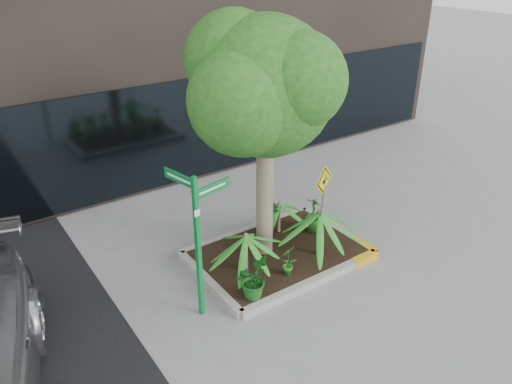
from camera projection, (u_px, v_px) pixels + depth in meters
ground at (279, 268)px, 9.63m from camera, size 80.00×80.00×0.00m
planter at (280, 253)px, 9.91m from camera, size 3.35×2.36×0.15m
tree at (265, 87)px, 8.47m from camera, size 3.13×2.78×4.70m
palm_front at (320, 213)px, 9.42m from camera, size 1.10×1.10×1.22m
palm_left at (246, 236)px, 8.97m from camera, size 0.90×0.90×1.00m
palm_back at (279, 204)px, 10.28m from camera, size 0.80×0.80×0.89m
shrub_a at (252, 279)px, 8.50m from camera, size 0.85×0.85×0.68m
shrub_b at (315, 214)px, 10.45m from camera, size 0.47×0.47×0.77m
shrub_c at (288, 260)px, 9.08m from camera, size 0.41×0.41×0.61m
shrub_d at (269, 216)px, 10.29m from camera, size 0.54×0.54×0.84m
street_sign_post at (198, 231)px, 7.82m from camera, size 0.85×0.74×2.55m
cattle_sign at (323, 196)px, 9.19m from camera, size 0.56×0.22×1.91m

